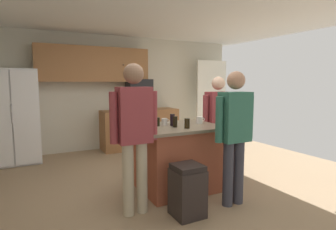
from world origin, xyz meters
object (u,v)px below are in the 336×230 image
object	(u,v)px
person_guest_by_door	(217,119)
person_guest_left	(235,129)
kitchen_island	(178,157)
person_elder_center	(134,128)
glass_stout_tall	(157,122)
refrigerator	(13,117)
glass_dark_ale	(175,122)
glass_short_whisky	(187,123)
microwave_over_range	(139,86)
glass_pilsner	(172,120)
mug_blue_stoneware	(165,122)
trash_bin	(187,191)
mug_ceramic_white	(200,120)

from	to	relation	value
person_guest_by_door	person_guest_left	size ratio (longest dim) A/B	0.97
person_guest_left	kitchen_island	bearing A→B (deg)	-0.00
person_elder_center	glass_stout_tall	xyz separation A→B (m)	(0.54, 0.53, -0.03)
refrigerator	person_elder_center	bearing A→B (deg)	-66.21
refrigerator	glass_dark_ale	xyz separation A→B (m)	(2.03, -2.67, 0.11)
refrigerator	glass_short_whisky	bearing A→B (deg)	-53.05
microwave_over_range	glass_pilsner	xyz separation A→B (m)	(-0.54, -2.65, -0.44)
glass_stout_tall	glass_short_whisky	bearing A→B (deg)	-53.10
refrigerator	mug_blue_stoneware	bearing A→B (deg)	-51.05
person_guest_left	person_elder_center	xyz separation A→B (m)	(-1.19, 0.33, 0.05)
person_guest_by_door	glass_dark_ale	bearing A→B (deg)	3.60
person_elder_center	glass_pilsner	size ratio (longest dim) A/B	10.51
microwave_over_range	person_guest_by_door	world-z (taller)	person_guest_by_door
trash_bin	glass_stout_tall	bearing A→B (deg)	88.33
glass_stout_tall	trash_bin	xyz separation A→B (m)	(-0.03, -0.86, -0.69)
kitchen_island	person_guest_left	world-z (taller)	person_guest_left
kitchen_island	glass_stout_tall	xyz separation A→B (m)	(-0.27, 0.10, 0.52)
refrigerator	glass_pilsner	world-z (taller)	refrigerator
kitchen_island	mug_blue_stoneware	world-z (taller)	mug_blue_stoneware
refrigerator	person_guest_left	xyz separation A→B (m)	(2.51, -3.33, 0.07)
person_guest_by_door	person_guest_left	bearing A→B (deg)	47.19
glass_short_whisky	mug_ceramic_white	bearing A→B (deg)	35.51
person_guest_left	person_elder_center	size ratio (longest dim) A/B	0.96
refrigerator	person_guest_left	distance (m)	4.17
kitchen_island	person_elder_center	world-z (taller)	person_elder_center
glass_stout_tall	mug_ceramic_white	xyz separation A→B (m)	(0.66, -0.08, -0.01)
glass_pilsner	mug_ceramic_white	distance (m)	0.45
person_guest_left	glass_stout_tall	world-z (taller)	person_guest_left
refrigerator	glass_dark_ale	size ratio (longest dim) A/B	11.82
microwave_over_range	mug_blue_stoneware	xyz separation A→B (m)	(-0.62, -2.57, -0.47)
kitchen_island	glass_pilsner	world-z (taller)	glass_pilsner
glass_short_whisky	trash_bin	size ratio (longest dim) A/B	0.22
glass_pilsner	trash_bin	size ratio (longest dim) A/B	0.27
microwave_over_range	trash_bin	world-z (taller)	microwave_over_range
glass_short_whisky	refrigerator	bearing A→B (deg)	126.95
person_guest_left	glass_pilsner	xyz separation A→B (m)	(-0.44, 0.79, 0.05)
person_guest_left	mug_blue_stoneware	xyz separation A→B (m)	(-0.53, 0.88, 0.01)
person_elder_center	mug_blue_stoneware	bearing A→B (deg)	11.99
person_guest_left	glass_stout_tall	xyz separation A→B (m)	(-0.65, 0.86, 0.03)
person_guest_by_door	glass_short_whisky	size ratio (longest dim) A/B	12.30
person_guest_left	person_elder_center	world-z (taller)	person_elder_center
person_elder_center	glass_pilsner	xyz separation A→B (m)	(0.74, 0.46, -0.00)
person_guest_left	microwave_over_range	bearing A→B (deg)	-28.30
microwave_over_range	glass_dark_ale	distance (m)	2.88
person_guest_left	glass_short_whisky	size ratio (longest dim) A/B	12.62
mug_blue_stoneware	mug_ceramic_white	xyz separation A→B (m)	(0.53, -0.10, 0.00)
kitchen_island	mug_blue_stoneware	distance (m)	0.54
glass_short_whisky	glass_pilsner	size ratio (longest dim) A/B	0.80
glass_stout_tall	mug_blue_stoneware	distance (m)	0.12
microwave_over_range	kitchen_island	world-z (taller)	microwave_over_range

